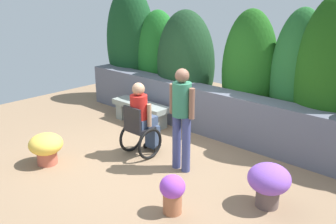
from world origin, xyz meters
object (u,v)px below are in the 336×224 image
flower_pot_terracotta_by_wall (269,182)px  flower_pot_red_accent (172,192)px  person_standing_companion (182,113)px  flower_pot_purple_near (46,147)px  stone_bench (141,110)px  person_in_wheelchair (142,122)px

flower_pot_terracotta_by_wall → flower_pot_red_accent: (-0.84, -1.00, -0.06)m
person_standing_companion → flower_pot_purple_near: (-1.79, -1.39, -0.66)m
stone_bench → person_in_wheelchair: 1.64m
flower_pot_purple_near → stone_bench: bearing=96.8°
stone_bench → flower_pot_terracotta_by_wall: (3.66, -1.07, 0.05)m
person_standing_companion → flower_pot_terracotta_by_wall: (1.58, -0.02, -0.61)m
person_in_wheelchair → flower_pot_terracotta_by_wall: bearing=-7.6°
person_in_wheelchair → person_standing_companion: bearing=-5.7°
person_standing_companion → flower_pot_purple_near: person_standing_companion is taller
flower_pot_purple_near → flower_pot_red_accent: bearing=8.3°
person_standing_companion → flower_pot_red_accent: (0.73, -1.02, -0.67)m
person_in_wheelchair → flower_pot_red_accent: 1.93m
person_standing_companion → flower_pot_red_accent: 1.42m
flower_pot_terracotta_by_wall → flower_pot_red_accent: flower_pot_terracotta_by_wall is taller
person_in_wheelchair → flower_pot_terracotta_by_wall: 2.48m
person_in_wheelchair → flower_pot_terracotta_by_wall: person_in_wheelchair is taller
flower_pot_purple_near → flower_pot_red_accent: 2.55m
stone_bench → person_standing_companion: (2.09, -1.05, 0.66)m
person_in_wheelchair → flower_pot_terracotta_by_wall: size_ratio=2.16×
person_standing_companion → flower_pot_purple_near: bearing=-137.8°
person_standing_companion → flower_pot_terracotta_by_wall: 1.69m
person_in_wheelchair → person_standing_companion: 0.96m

